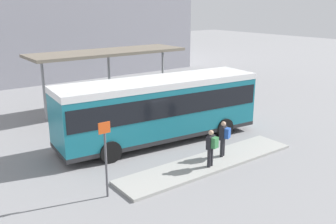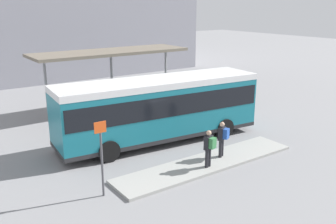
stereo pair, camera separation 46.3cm
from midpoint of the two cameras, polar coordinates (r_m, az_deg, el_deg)
ground_plane at (r=18.95m, az=-1.95°, el=-4.40°), size 120.00×120.00×0.00m
curb_island at (r=16.36m, az=5.47°, el=-7.69°), size 8.69×1.80×0.12m
city_bus at (r=18.39m, az=-1.98°, el=1.01°), size 10.43×3.43×3.17m
pedestrian_waiting at (r=15.50m, az=5.78°, el=-5.19°), size 0.43×0.47×1.60m
pedestrian_companion at (r=16.61m, az=7.73°, el=-3.74°), size 0.48×0.51×1.61m
bicycle_yellow at (r=26.42m, az=9.11°, el=2.22°), size 0.48×1.75×0.76m
bicycle_white at (r=27.02m, az=8.00°, el=2.55°), size 0.48×1.66×0.72m
station_shelter at (r=24.21m, az=-9.66°, el=8.76°), size 9.98×3.12×3.81m
potted_planter_near_shelter at (r=24.42m, az=2.07°, el=2.24°), size 0.98×0.98×1.49m
platform_sign at (r=13.32m, az=-10.46°, el=-6.64°), size 0.44×0.08×2.80m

